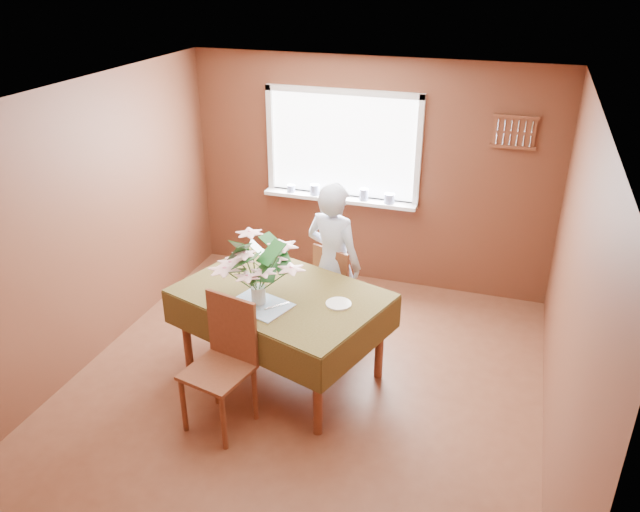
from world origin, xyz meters
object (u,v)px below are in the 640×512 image
(chair_far, at_px, (337,286))
(chair_near, at_px, (224,359))
(dining_table, at_px, (281,303))
(seated_woman, at_px, (333,263))
(flower_bouquet, at_px, (257,266))

(chair_far, xyz_separation_m, chair_near, (-0.46, -1.51, 0.06))
(dining_table, distance_m, chair_near, 0.76)
(chair_far, bearing_deg, dining_table, 91.91)
(dining_table, height_order, seated_woman, seated_woman)
(chair_far, height_order, seated_woman, seated_woman)
(chair_far, distance_m, seated_woman, 0.28)
(dining_table, distance_m, seated_woman, 0.79)
(dining_table, xyz_separation_m, flower_bouquet, (-0.10, -0.22, 0.44))
(chair_far, relative_size, chair_near, 0.89)
(flower_bouquet, bearing_deg, dining_table, 64.83)
(chair_far, relative_size, seated_woman, 0.60)
(dining_table, distance_m, chair_far, 0.86)
(chair_near, bearing_deg, chair_far, 85.35)
(chair_near, xyz_separation_m, flower_bouquet, (0.09, 0.49, 0.59))
(chair_far, bearing_deg, seated_woman, 84.01)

